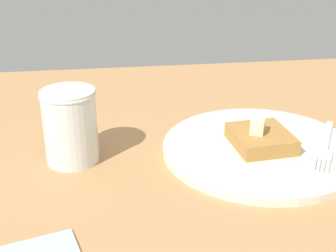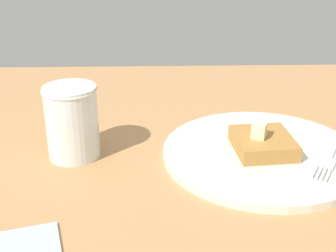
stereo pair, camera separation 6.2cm
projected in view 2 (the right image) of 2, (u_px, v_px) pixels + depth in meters
The scene contains 6 objects.
table_surface at pixel (195, 188), 58.49cm from camera, with size 95.96×95.96×2.28cm, color tan.
plate at pixel (262, 153), 63.21cm from camera, with size 26.89×26.89×1.08cm.
toast_slice_center at pixel (263, 143), 62.59cm from camera, with size 7.55×8.39×2.07cm, color #AB7738.
butter_pat_primary at pixel (259, 131), 61.46cm from camera, with size 1.96×1.77×1.96cm, color #F1EAAF.
fork at pixel (329, 156), 61.21cm from camera, with size 9.15×14.62×0.36cm.
syrup_jar at pixel (72, 124), 62.13cm from camera, with size 7.21×7.21×9.88cm.
Camera 2 is at (-4.84, -49.95, 32.34)cm, focal length 50.00 mm.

